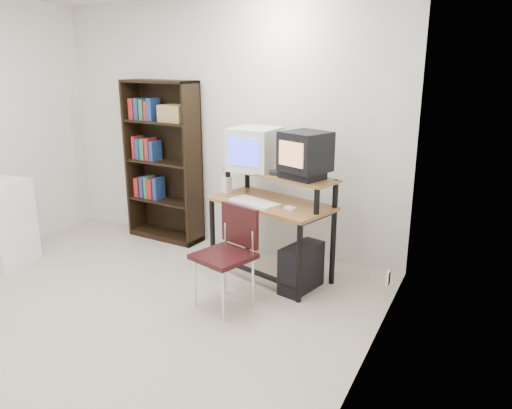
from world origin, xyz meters
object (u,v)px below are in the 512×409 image
at_px(crt_tv, 305,152).
at_px(bookshelf, 164,160).
at_px(crt_monitor, 255,149).
at_px(pc_tower, 301,268).
at_px(computer_desk, 272,207).
at_px(school_chair, 230,246).

xyz_separation_m(crt_tv, bookshelf, (-1.84, 0.44, -0.31)).
bearing_deg(crt_monitor, pc_tower, -26.35).
bearing_deg(bookshelf, computer_desk, -11.00).
xyz_separation_m(crt_monitor, bookshelf, (-1.26, 0.26, -0.26)).
relative_size(crt_tv, school_chair, 0.56).
xyz_separation_m(computer_desk, pc_tower, (0.37, -0.18, -0.47)).
bearing_deg(pc_tower, crt_monitor, 163.99).
xyz_separation_m(crt_tv, pc_tower, (0.06, -0.18, -1.01)).
xyz_separation_m(computer_desk, crt_monitor, (-0.27, 0.19, 0.49)).
relative_size(crt_monitor, crt_tv, 0.97).
height_order(crt_monitor, school_chair, crt_monitor).
bearing_deg(pc_tower, school_chair, -116.40).
distance_m(crt_monitor, school_chair, 1.12).
bearing_deg(pc_tower, crt_tv, 121.86).
relative_size(computer_desk, pc_tower, 2.82).
bearing_deg(crt_monitor, computer_desk, -31.57).
bearing_deg(school_chair, computer_desk, 101.60).
height_order(pc_tower, bookshelf, bookshelf).
distance_m(pc_tower, school_chair, 0.74).
bearing_deg(bookshelf, school_chair, -32.70).
relative_size(school_chair, bookshelf, 0.47).
height_order(computer_desk, school_chair, computer_desk).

